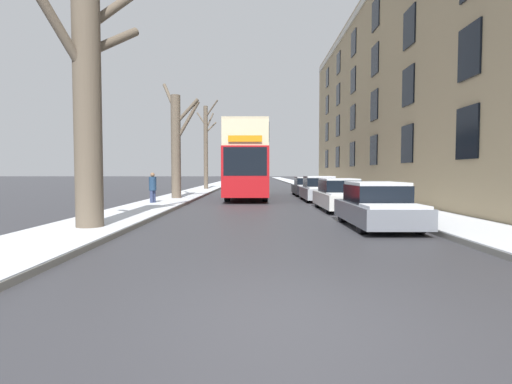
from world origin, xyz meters
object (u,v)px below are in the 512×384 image
Objects in this scene: bare_tree_left_0 at (89,91)px; parked_car_2 at (319,190)px; bare_tree_left_2 at (206,145)px; parked_car_1 at (339,196)px; pedestrian_left_sidewalk at (152,188)px; parked_car_3 at (307,187)px; parked_car_0 at (377,206)px; bare_tree_left_1 at (176,144)px; double_decker_bus at (247,158)px.

bare_tree_left_0 is 14.86m from parked_car_2.
bare_tree_left_0 is at bearing -90.00° from bare_tree_left_2.
bare_tree_left_2 reaches higher than parked_car_1.
parked_car_3 is at bearing 163.08° from pedestrian_left_sidewalk.
parked_car_3 is (8.18, 17.36, -3.24)m from bare_tree_left_0.
bare_tree_left_0 is at bearing -173.28° from parked_car_0.
bare_tree_left_1 is 1.71× the size of parked_car_0.
parked_car_0 is 11.63m from pedestrian_left_sidewalk.
bare_tree_left_1 reaches higher than parked_car_2.
bare_tree_left_1 is at bearing -148.93° from double_decker_bus.
double_decker_bus is 2.50× the size of parked_car_2.
double_decker_bus is 2.36× the size of parked_car_1.
bare_tree_left_0 reaches higher than parked_car_1.
bare_tree_left_0 is 9.15m from pedestrian_left_sidewalk.
bare_tree_left_0 is at bearing 31.72° from pedestrian_left_sidewalk.
parked_car_0 is (4.19, -13.79, -1.93)m from double_decker_bus.
double_decker_bus is 5.31m from parked_car_3.
bare_tree_left_0 reaches higher than parked_car_0.
bare_tree_left_1 reaches higher than parked_car_3.
parked_car_1 is at bearing -90.00° from parked_car_3.
pedestrian_left_sidewalk is (-4.53, -6.11, -1.65)m from double_decker_bus.
pedestrian_left_sidewalk is (-0.47, -3.66, -2.42)m from bare_tree_left_1.
bare_tree_left_2 is at bearing 90.00° from bare_tree_left_0.
bare_tree_left_1 is 8.68m from parked_car_2.
parked_car_3 is (0.00, 10.95, -0.02)m from parked_car_1.
parked_car_0 is 5.45m from parked_car_1.
double_decker_bus reaches higher than pedestrian_left_sidewalk.
parked_car_1 reaches higher than parked_car_3.
pedestrian_left_sidewalk reaches higher than parked_car_3.
bare_tree_left_0 is 10.88m from parked_car_1.
parked_car_1 is (8.26, -5.89, -2.69)m from bare_tree_left_1.
parked_car_2 is at bearing -33.39° from double_decker_bus.
parked_car_2 is at bearing 55.69° from bare_tree_left_0.
double_decker_bus is 7.78m from pedestrian_left_sidewalk.
parked_car_3 is (0.00, 5.38, -0.04)m from parked_car_2.
double_decker_bus is 5.37m from parked_car_2.
pedestrian_left_sidewalk is at bearing 165.67° from parked_car_1.
parked_car_0 reaches higher than parked_car_3.
parked_car_0 is 11.02m from parked_car_2.
parked_car_2 is (8.18, 11.98, -3.20)m from bare_tree_left_0.
parked_car_2 is 5.38m from parked_car_3.
parked_car_3 is (8.18, -8.05, -3.50)m from bare_tree_left_2.
bare_tree_left_2 is 0.76× the size of double_decker_bus.
bare_tree_left_2 is at bearing 108.49° from parked_car_0.
bare_tree_left_1 is 1.65× the size of parked_car_2.
pedestrian_left_sidewalk is (-8.73, 7.68, 0.27)m from parked_car_0.
bare_tree_left_1 is 4.29× the size of pedestrian_left_sidewalk.
bare_tree_left_0 is at bearing -124.31° from parked_car_2.
double_decker_bus is (4.06, 2.45, -0.77)m from bare_tree_left_1.
bare_tree_left_1 is at bearing 144.50° from parked_car_1.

